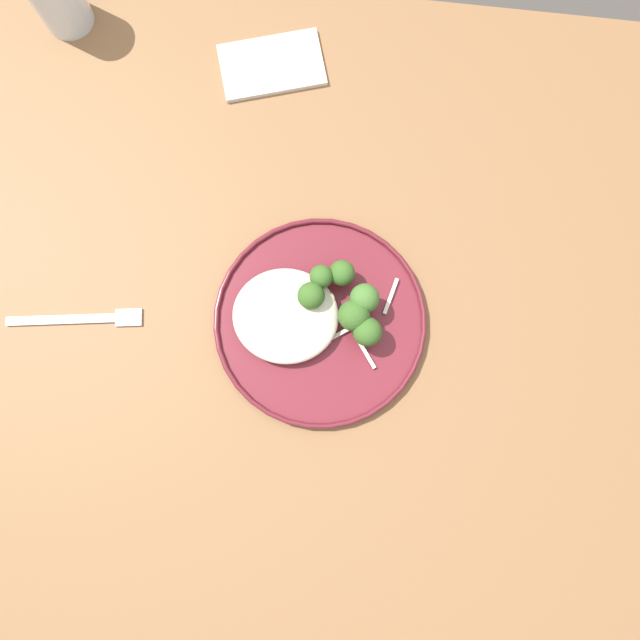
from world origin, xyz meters
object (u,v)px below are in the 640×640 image
seared_scallop_right_edge (287,321)px  broccoli_floret_tall_stalk (354,315)px  broccoli_floret_rear_charred (311,296)px  seared_scallop_tiny_bay (325,301)px  dinner_plate (320,321)px  broccoli_floret_center_pile (364,299)px  broccoli_floret_right_tilted (342,273)px  seared_scallop_half_hidden (256,303)px  folded_napkin (272,65)px  broccoli_floret_front_edge (321,277)px  broccoli_floret_beside_noodles (367,332)px  seared_scallop_center_golden (264,329)px  dinner_fork (80,319)px

seared_scallop_right_edge → broccoli_floret_tall_stalk: bearing=-171.2°
broccoli_floret_tall_stalk → broccoli_floret_rear_charred: bearing=-18.6°
seared_scallop_tiny_bay → broccoli_floret_rear_charred: bearing=0.7°
dinner_plate → broccoli_floret_center_pile: size_ratio=4.80×
broccoli_floret_tall_stalk → broccoli_floret_center_pile: size_ratio=0.98×
broccoli_floret_right_tilted → seared_scallop_right_edge: bearing=46.4°
seared_scallop_half_hidden → folded_napkin: size_ratio=0.19×
seared_scallop_tiny_bay → broccoli_floret_front_edge: bearing=-73.1°
dinner_plate → broccoli_floret_rear_charred: size_ratio=5.18×
broccoli_floret_front_edge → broccoli_floret_beside_noodles: (-0.07, 0.07, 0.00)m
broccoli_floret_center_pile → broccoli_floret_rear_charred: (0.07, 0.00, -0.00)m
dinner_plate → broccoli_floret_beside_noodles: (-0.06, 0.01, 0.04)m
seared_scallop_half_hidden → seared_scallop_tiny_bay: bearing=-171.5°
dinner_plate → seared_scallop_right_edge: bearing=8.6°
seared_scallop_right_edge → seared_scallop_tiny_bay: same height
seared_scallop_right_edge → broccoli_floret_center_pile: bearing=-159.6°
broccoli_floret_front_edge → broccoli_floret_rear_charred: bearing=69.2°
seared_scallop_center_golden → seared_scallop_right_edge: bearing=-154.8°
broccoli_floret_tall_stalk → broccoli_floret_rear_charred: 0.06m
seared_scallop_half_hidden → broccoli_floret_center_pile: bearing=-173.1°
dinner_plate → seared_scallop_center_golden: (0.07, 0.02, 0.01)m
seared_scallop_tiny_bay → broccoli_floret_right_tilted: broccoli_floret_right_tilted is taller
seared_scallop_half_hidden → broccoli_floret_tall_stalk: (-0.13, 0.01, 0.03)m
seared_scallop_right_edge → dinner_fork: size_ratio=0.13×
broccoli_floret_rear_charred → seared_scallop_half_hidden: bearing=10.4°
broccoli_floret_front_edge → seared_scallop_half_hidden: bearing=25.8°
seared_scallop_center_golden → broccoli_floret_rear_charred: (-0.06, -0.05, 0.02)m
dinner_plate → folded_napkin: dinner_plate is taller
dinner_fork → folded_napkin: (-0.22, -0.41, 0.00)m
broccoli_floret_tall_stalk → folded_napkin: bearing=-66.8°
broccoli_floret_beside_noodles → broccoli_floret_right_tilted: (0.04, -0.08, -0.00)m
broccoli_floret_center_pile → broccoli_floret_beside_noodles: broccoli_floret_center_pile is taller
seared_scallop_center_golden → broccoli_floret_center_pile: broccoli_floret_center_pile is taller
broccoli_floret_front_edge → broccoli_floret_beside_noodles: 0.09m
broccoli_floret_rear_charred → dinner_fork: 0.32m
dinner_plate → seared_scallop_right_edge: 0.05m
seared_scallop_tiny_bay → broccoli_floret_rear_charred: size_ratio=0.46×
dinner_plate → broccoli_floret_right_tilted: (-0.02, -0.06, 0.03)m
broccoli_floret_center_pile → broccoli_floret_front_edge: size_ratio=1.14×
seared_scallop_half_hidden → broccoli_floret_front_edge: 0.10m
broccoli_floret_right_tilted → dinner_plate: bearing=70.5°
seared_scallop_half_hidden → broccoli_floret_rear_charred: (-0.07, -0.01, 0.03)m
seared_scallop_half_hidden → dinner_fork: (0.24, 0.05, -0.02)m
seared_scallop_right_edge → broccoli_floret_tall_stalk: 0.09m
seared_scallop_half_hidden → seared_scallop_center_golden: size_ratio=1.03×
broccoli_floret_right_tilted → dinner_fork: size_ratio=0.26×
seared_scallop_center_golden → folded_napkin: bearing=-84.3°
seared_scallop_tiny_bay → folded_napkin: size_ratio=0.17×
broccoli_floret_right_tilted → seared_scallop_center_golden: bearing=41.0°
broccoli_floret_beside_noodles → dinner_fork: size_ratio=0.30×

